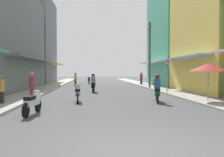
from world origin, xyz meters
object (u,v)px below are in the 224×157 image
at_px(utility_pole, 150,55).
at_px(pedestrian_crossing, 1,90).
at_px(motorbike_green, 157,90).
at_px(pedestrian_far, 141,78).
at_px(motorbike_orange, 75,80).
at_px(motorbike_black, 93,84).
at_px(street_sign_no_entry, 167,72).
at_px(pedestrian_midway, 32,85).
at_px(motorbike_blue, 89,80).
at_px(motorbike_white, 33,102).
at_px(vendor_umbrella, 208,67).
at_px(motorbike_silver, 78,93).

bearing_deg(utility_pole, pedestrian_crossing, -134.41).
xyz_separation_m(motorbike_green, pedestrian_crossing, (-8.20, -0.59, 0.08)).
bearing_deg(pedestrian_far, motorbike_orange, 175.73).
xyz_separation_m(motorbike_black, street_sign_no_entry, (5.53, -2.25, 1.01)).
bearing_deg(pedestrian_crossing, street_sign_no_entry, 25.55).
bearing_deg(motorbike_black, motorbike_orange, 102.22).
relative_size(motorbike_green, pedestrian_crossing, 1.13).
height_order(pedestrian_midway, street_sign_no_entry, street_sign_no_entry).
height_order(pedestrian_crossing, pedestrian_far, pedestrian_far).
xyz_separation_m(motorbike_blue, utility_pole, (6.13, -9.30, 2.88)).
xyz_separation_m(motorbike_orange, pedestrian_far, (8.25, -0.62, 0.14)).
height_order(motorbike_white, pedestrian_far, pedestrian_far).
bearing_deg(motorbike_green, street_sign_no_entry, 64.92).
bearing_deg(motorbike_black, motorbike_blue, 92.27).
relative_size(pedestrian_midway, vendor_umbrella, 0.77).
height_order(pedestrian_far, street_sign_no_entry, street_sign_no_entry).
height_order(motorbike_silver, pedestrian_far, pedestrian_far).
bearing_deg(motorbike_blue, motorbike_green, -78.19).
distance_m(motorbike_orange, utility_pole, 10.55).
xyz_separation_m(motorbike_white, pedestrian_far, (8.58, 19.11, 0.35)).
bearing_deg(motorbike_white, pedestrian_crossing, 130.08).
bearing_deg(motorbike_white, pedestrian_midway, 104.41).
bearing_deg(pedestrian_crossing, vendor_umbrella, 0.70).
distance_m(motorbike_white, utility_pole, 15.71).
relative_size(motorbike_orange, vendor_umbrella, 0.83).
bearing_deg(utility_pole, pedestrian_midway, -142.01).
bearing_deg(utility_pole, motorbike_white, -121.68).
distance_m(motorbike_blue, motorbike_silver, 18.75).
bearing_deg(pedestrian_crossing, motorbike_blue, 78.09).
xyz_separation_m(motorbike_blue, motorbike_white, (-1.98, -22.44, 0.00)).
distance_m(motorbike_white, street_sign_no_entry, 11.04).
height_order(motorbike_blue, street_sign_no_entry, street_sign_no_entry).
bearing_deg(pedestrian_far, motorbike_white, -114.17).
height_order(pedestrian_midway, vendor_umbrella, vendor_umbrella).
bearing_deg(pedestrian_midway, motorbike_silver, -33.34).
relative_size(utility_pole, street_sign_no_entry, 2.50).
distance_m(motorbike_orange, motorbike_green, 17.47).
xyz_separation_m(motorbike_black, vendor_umbrella, (6.25, -7.00, 1.25)).
bearing_deg(motorbike_orange, pedestrian_far, -4.27).
bearing_deg(pedestrian_far, street_sign_no_entry, -92.79).
bearing_deg(pedestrian_far, motorbike_silver, -114.51).
distance_m(motorbike_orange, pedestrian_far, 8.28).
bearing_deg(motorbike_black, motorbike_silver, -98.79).
xyz_separation_m(pedestrian_far, pedestrian_midway, (-10.03, -13.44, -0.01)).
distance_m(motorbike_green, motorbike_silver, 4.49).
height_order(motorbike_silver, utility_pole, utility_pole).
bearing_deg(vendor_umbrella, street_sign_no_entry, 98.69).
height_order(pedestrian_far, pedestrian_midway, pedestrian_far).
xyz_separation_m(motorbike_white, pedestrian_midway, (-1.46, 5.67, 0.33)).
height_order(motorbike_blue, motorbike_white, same).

